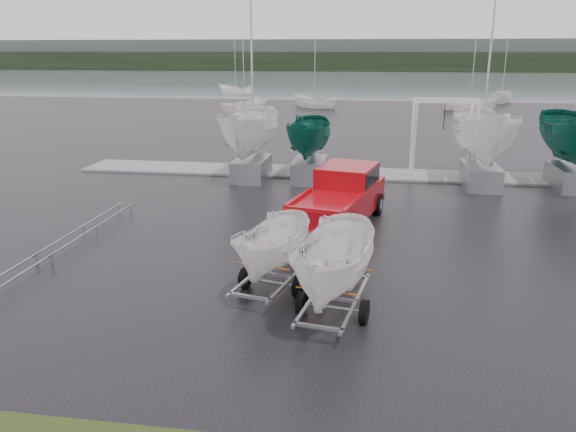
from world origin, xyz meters
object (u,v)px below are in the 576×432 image
(trailer_parked, at_px, (337,210))
(pickup_truck, at_px, (342,195))
(trailer_hitched, at_px, (273,207))
(boat_hoist, at_px, (444,127))

(trailer_parked, bearing_deg, pickup_truck, 101.58)
(pickup_truck, xyz_separation_m, trailer_parked, (0.31, -7.94, 1.66))
(trailer_hitched, height_order, boat_hoist, trailer_hitched)
(pickup_truck, relative_size, boat_hoist, 1.65)
(trailer_parked, xyz_separation_m, boat_hoist, (4.39, 17.08, -0.11))
(trailer_parked, height_order, boat_hoist, trailer_parked)
(trailer_hitched, bearing_deg, trailer_parked, -24.14)
(boat_hoist, bearing_deg, trailer_parked, -104.42)
(pickup_truck, bearing_deg, boat_hoist, 75.39)
(pickup_truck, distance_m, trailer_parked, 8.12)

